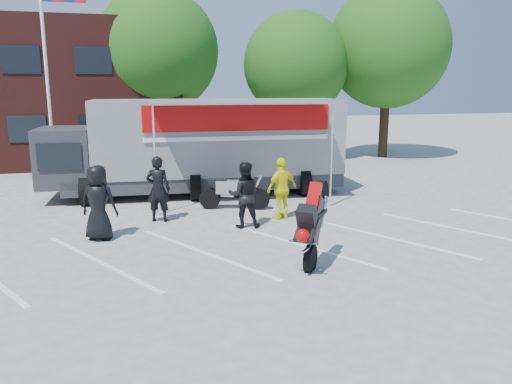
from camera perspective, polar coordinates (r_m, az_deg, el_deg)
name	(u,v)px	position (r m, az deg, el deg)	size (l,w,h in m)	color
ground	(306,258)	(11.66, 5.77, -7.55)	(100.00, 100.00, 0.00)	#ABABA5
parking_bay_lines	(292,245)	(12.54, 4.14, -6.06)	(18.00, 5.00, 0.01)	white
flagpole	(52,53)	(20.40, -22.24, 14.46)	(1.61, 0.12, 8.00)	white
tree_left	(157,51)	(26.36, -11.22, 15.50)	(6.12, 6.12, 8.64)	#382314
tree_mid	(296,65)	(26.81, 4.58, 14.29)	(5.44, 5.44, 7.68)	#382314
tree_right	(388,47)	(28.48, 14.86, 15.69)	(6.46, 6.46, 9.12)	#382314
transporter_truck	(206,194)	(18.46, -5.68, -0.18)	(10.73, 5.17, 3.41)	gray
parked_motorcycle	(235,209)	(16.09, -2.47, -1.96)	(0.77, 2.32, 1.21)	#A7A7AB
stunt_bike_rider	(318,261)	(11.52, 7.10, -7.83)	(0.83, 1.76, 2.07)	black
spectator_leather_a	(98,203)	(13.35, -17.58, -1.17)	(0.95, 0.62, 1.95)	black
spectator_leather_b	(158,189)	(14.71, -11.12, 0.34)	(0.70, 0.46, 1.93)	black
spectator_leather_c	(244,195)	(13.86, -1.36, -0.33)	(0.90, 0.70, 1.85)	black
spectator_hivis	(282,188)	(14.76, 2.97, 0.41)	(1.08, 0.45, 1.84)	#FFFA0D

